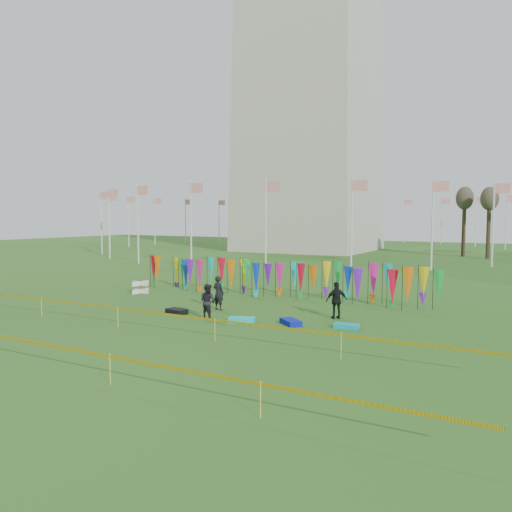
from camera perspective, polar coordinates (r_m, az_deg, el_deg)
The scene contains 13 objects.
ground at distance 22.23m, azimuth -8.71°, elevation -7.75°, with size 160.00×160.00×0.00m, color #255317.
flagpole_ring at distance 70.68m, azimuth 6.13°, elevation 3.93°, with size 57.40×56.16×8.00m.
banner_row at distance 29.28m, azimuth 2.25°, elevation -2.30°, with size 18.64×0.64×2.11m.
caution_tape_near at distance 20.91m, azimuth -12.11°, elevation -6.40°, with size 26.00×0.02×0.90m.
caution_tape_far at distance 17.22m, azimuth -24.39°, elevation -9.07°, with size 26.00×0.02×0.90m.
box_kite at distance 31.40m, azimuth -13.05°, elevation -3.50°, with size 0.69×0.69×0.77m.
person_left at distance 25.25m, azimuth -4.31°, elevation -4.23°, with size 0.63×0.46×1.74m, color black.
person_mid at distance 23.10m, azimuth -5.55°, elevation -5.19°, with size 0.79×0.49×1.63m, color black.
person_right at distance 23.34m, azimuth 9.21°, elevation -5.03°, with size 1.00×0.57×1.71m, color black.
kite_bag_turquoise at distance 22.37m, azimuth -1.66°, elevation -7.32°, with size 1.15×0.58×0.23m, color #0DCFD0.
kite_bag_blue at distance 21.98m, azimuth 3.99°, elevation -7.54°, with size 1.11×0.58×0.23m, color #0A1AAA.
kite_bag_black at distance 24.64m, azimuth -9.04°, elevation -6.26°, with size 1.03×0.60×0.24m, color black.
kite_bag_teal at distance 21.57m, azimuth 10.32°, elevation -7.88°, with size 1.04×0.50×0.20m, color #0DA3BE.
Camera 1 is at (13.27, -17.21, 4.71)m, focal length 35.00 mm.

